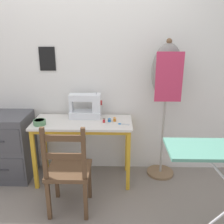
{
  "coord_description": "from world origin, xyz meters",
  "views": [
    {
      "loc": [
        0.39,
        -2.32,
        1.68
      ],
      "look_at": [
        0.33,
        0.21,
        0.84
      ],
      "focal_mm": 40.0,
      "sensor_mm": 36.0,
      "label": 1
    }
  ],
  "objects_px": {
    "filing_cabinet": "(11,146)",
    "dress_form": "(167,80)",
    "scissors": "(122,124)",
    "thread_spool_far_edge": "(115,120)",
    "fabric_bowl": "(40,122)",
    "thread_spool_near_machine": "(104,121)",
    "wooden_chair": "(68,171)",
    "sewing_machine": "(87,107)",
    "thread_spool_mid_table": "(109,120)"
  },
  "relations": [
    {
      "from": "scissors",
      "to": "thread_spool_near_machine",
      "type": "relative_size",
      "value": 2.77
    },
    {
      "from": "thread_spool_near_machine",
      "to": "dress_form",
      "type": "xyz_separation_m",
      "value": [
        0.68,
        0.15,
        0.42
      ]
    },
    {
      "from": "filing_cabinet",
      "to": "dress_form",
      "type": "distance_m",
      "value": 1.93
    },
    {
      "from": "thread_spool_mid_table",
      "to": "filing_cabinet",
      "type": "bearing_deg",
      "value": 177.28
    },
    {
      "from": "thread_spool_mid_table",
      "to": "wooden_chair",
      "type": "height_order",
      "value": "wooden_chair"
    },
    {
      "from": "thread_spool_mid_table",
      "to": "wooden_chair",
      "type": "xyz_separation_m",
      "value": [
        -0.37,
        -0.54,
        -0.31
      ]
    },
    {
      "from": "sewing_machine",
      "to": "thread_spool_near_machine",
      "type": "bearing_deg",
      "value": -38.22
    },
    {
      "from": "thread_spool_near_machine",
      "to": "thread_spool_mid_table",
      "type": "distance_m",
      "value": 0.06
    },
    {
      "from": "thread_spool_far_edge",
      "to": "scissors",
      "type": "bearing_deg",
      "value": -45.76
    },
    {
      "from": "wooden_chair",
      "to": "dress_form",
      "type": "bearing_deg",
      "value": 34.05
    },
    {
      "from": "filing_cabinet",
      "to": "fabric_bowl",
      "type": "bearing_deg",
      "value": -20.67
    },
    {
      "from": "filing_cabinet",
      "to": "dress_form",
      "type": "height_order",
      "value": "dress_form"
    },
    {
      "from": "sewing_machine",
      "to": "dress_form",
      "type": "relative_size",
      "value": 0.23
    },
    {
      "from": "thread_spool_near_machine",
      "to": "filing_cabinet",
      "type": "xyz_separation_m",
      "value": [
        -1.09,
        0.08,
        -0.36
      ]
    },
    {
      "from": "scissors",
      "to": "dress_form",
      "type": "height_order",
      "value": "dress_form"
    },
    {
      "from": "thread_spool_far_edge",
      "to": "dress_form",
      "type": "bearing_deg",
      "value": 11.66
    },
    {
      "from": "dress_form",
      "to": "fabric_bowl",
      "type": "bearing_deg",
      "value": -170.29
    },
    {
      "from": "scissors",
      "to": "wooden_chair",
      "type": "height_order",
      "value": "wooden_chair"
    },
    {
      "from": "fabric_bowl",
      "to": "filing_cabinet",
      "type": "bearing_deg",
      "value": 159.33
    },
    {
      "from": "sewing_machine",
      "to": "wooden_chair",
      "type": "height_order",
      "value": "sewing_machine"
    },
    {
      "from": "thread_spool_far_edge",
      "to": "fabric_bowl",
      "type": "bearing_deg",
      "value": -171.68
    },
    {
      "from": "thread_spool_near_machine",
      "to": "fabric_bowl",
      "type": "bearing_deg",
      "value": -173.4
    },
    {
      "from": "fabric_bowl",
      "to": "thread_spool_far_edge",
      "type": "distance_m",
      "value": 0.8
    },
    {
      "from": "wooden_chair",
      "to": "thread_spool_mid_table",
      "type": "bearing_deg",
      "value": 55.66
    },
    {
      "from": "sewing_machine",
      "to": "thread_spool_far_edge",
      "type": "relative_size",
      "value": 8.2
    },
    {
      "from": "thread_spool_far_edge",
      "to": "dress_form",
      "type": "relative_size",
      "value": 0.03
    },
    {
      "from": "thread_spool_near_machine",
      "to": "wooden_chair",
      "type": "relative_size",
      "value": 0.05
    },
    {
      "from": "scissors",
      "to": "thread_spool_near_machine",
      "type": "distance_m",
      "value": 0.2
    },
    {
      "from": "thread_spool_near_machine",
      "to": "filing_cabinet",
      "type": "height_order",
      "value": "filing_cabinet"
    },
    {
      "from": "sewing_machine",
      "to": "thread_spool_mid_table",
      "type": "height_order",
      "value": "sewing_machine"
    },
    {
      "from": "thread_spool_mid_table",
      "to": "scissors",
      "type": "bearing_deg",
      "value": -26.8
    },
    {
      "from": "scissors",
      "to": "thread_spool_far_edge",
      "type": "xyz_separation_m",
      "value": [
        -0.08,
        0.08,
        0.02
      ]
    },
    {
      "from": "scissors",
      "to": "wooden_chair",
      "type": "xyz_separation_m",
      "value": [
        -0.5,
        -0.47,
        -0.29
      ]
    },
    {
      "from": "thread_spool_far_edge",
      "to": "thread_spool_mid_table",
      "type": "bearing_deg",
      "value": -166.59
    },
    {
      "from": "fabric_bowl",
      "to": "filing_cabinet",
      "type": "height_order",
      "value": "fabric_bowl"
    },
    {
      "from": "scissors",
      "to": "filing_cabinet",
      "type": "distance_m",
      "value": 1.34
    },
    {
      "from": "dress_form",
      "to": "filing_cabinet",
      "type": "bearing_deg",
      "value": -177.59
    },
    {
      "from": "thread_spool_far_edge",
      "to": "filing_cabinet",
      "type": "relative_size",
      "value": 0.06
    },
    {
      "from": "scissors",
      "to": "filing_cabinet",
      "type": "relative_size",
      "value": 0.16
    },
    {
      "from": "dress_form",
      "to": "scissors",
      "type": "bearing_deg",
      "value": -157.53
    },
    {
      "from": "sewing_machine",
      "to": "thread_spool_near_machine",
      "type": "height_order",
      "value": "sewing_machine"
    },
    {
      "from": "sewing_machine",
      "to": "thread_spool_near_machine",
      "type": "relative_size",
      "value": 8.24
    },
    {
      "from": "fabric_bowl",
      "to": "scissors",
      "type": "relative_size",
      "value": 1.05
    },
    {
      "from": "fabric_bowl",
      "to": "thread_spool_near_machine",
      "type": "xyz_separation_m",
      "value": [
        0.68,
        0.08,
        -0.01
      ]
    },
    {
      "from": "wooden_chair",
      "to": "dress_form",
      "type": "distance_m",
      "value": 1.4
    },
    {
      "from": "thread_spool_far_edge",
      "to": "filing_cabinet",
      "type": "xyz_separation_m",
      "value": [
        -1.21,
        0.04,
        -0.36
      ]
    },
    {
      "from": "sewing_machine",
      "to": "scissors",
      "type": "bearing_deg",
      "value": -27.16
    },
    {
      "from": "fabric_bowl",
      "to": "wooden_chair",
      "type": "distance_m",
      "value": 0.65
    },
    {
      "from": "thread_spool_near_machine",
      "to": "wooden_chair",
      "type": "bearing_deg",
      "value": -121.03
    },
    {
      "from": "sewing_machine",
      "to": "wooden_chair",
      "type": "bearing_deg",
      "value": -99.13
    }
  ]
}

